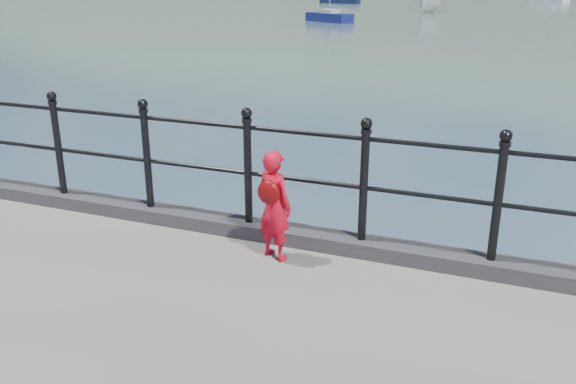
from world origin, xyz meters
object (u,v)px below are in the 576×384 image
at_px(sailboat_left, 340,1).
at_px(sailboat_port, 329,18).
at_px(child, 274,205).
at_px(sailboat_deep, 549,1).
at_px(launch_white, 429,1).
at_px(railing, 304,166).

distance_m(sailboat_left, sailboat_port, 35.54).
bearing_deg(child, sailboat_port, -50.30).
relative_size(child, sailboat_deep, 0.13).
bearing_deg(child, launch_white, -59.66).
bearing_deg(railing, child, -110.15).
bearing_deg(sailboat_left, sailboat_port, -68.90).
xyz_separation_m(sailboat_left, sailboat_port, (9.66, -34.20, 0.00)).
bearing_deg(railing, launch_white, 98.26).
height_order(sailboat_deep, sailboat_port, sailboat_deep).
bearing_deg(sailboat_port, child, -42.05).
bearing_deg(sailboat_deep, child, -53.08).
bearing_deg(railing, sailboat_port, 107.76).
distance_m(railing, child, 0.51).
relative_size(child, sailboat_left, 0.14).
relative_size(railing, sailboat_left, 2.35).
height_order(child, sailboat_deep, sailboat_deep).
relative_size(launch_white, sailboat_left, 0.76).
relative_size(sailboat_deep, sailboat_port, 1.21).
xyz_separation_m(railing, sailboat_deep, (2.82, 88.56, -1.48)).
bearing_deg(child, sailboat_left, -51.02).
distance_m(child, launch_white, 60.56).
height_order(railing, sailboat_left, sailboat_left).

